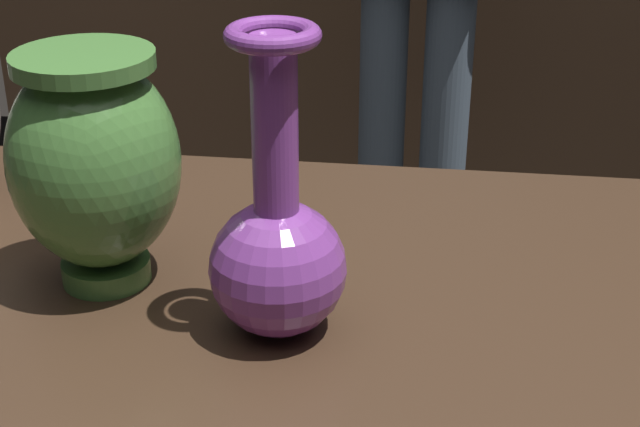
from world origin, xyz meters
TOP-DOWN VIEW (x-y plane):
  - back_display_shelf at (0.00, 2.20)m, footprint 2.60×0.40m
  - vase_centerpiece at (-0.06, -0.04)m, footprint 0.11×0.11m
  - vase_tall_behind at (-0.24, 0.02)m, footprint 0.15×0.15m

SIDE VIEW (x-z plane):
  - back_display_shelf at x=0.00m, z-range 0.00..0.99m
  - vase_centerpiece at x=-0.06m, z-range 0.75..1.01m
  - vase_tall_behind at x=-0.24m, z-range 0.81..1.03m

